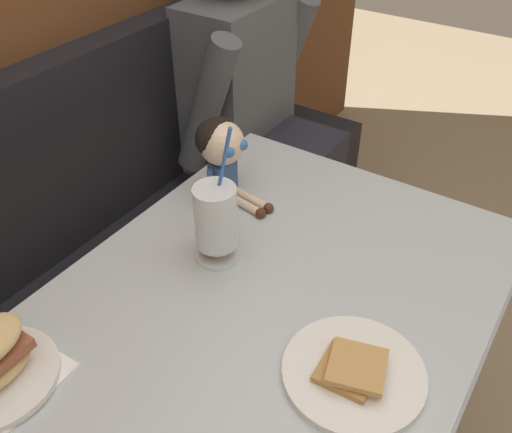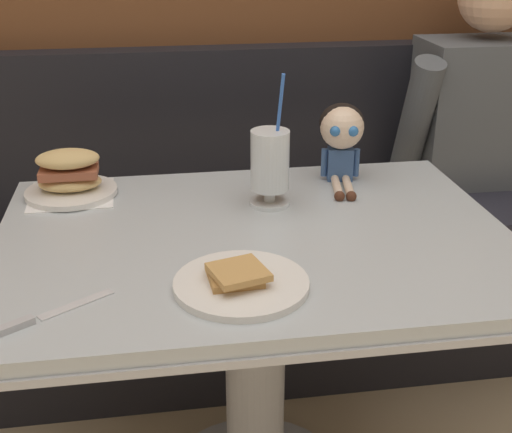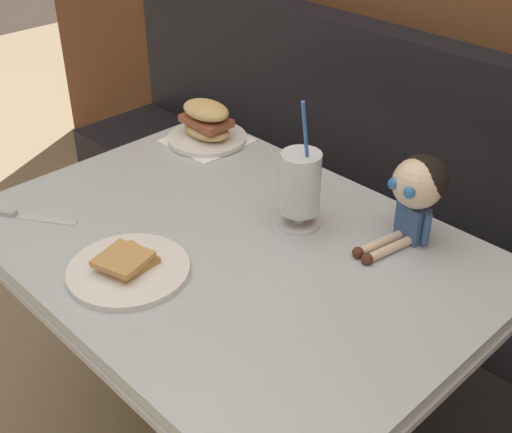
{
  "view_description": "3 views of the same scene",
  "coord_description": "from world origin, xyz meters",
  "px_view_note": "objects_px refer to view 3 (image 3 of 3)",
  "views": [
    {
      "loc": [
        -0.65,
        -0.23,
        1.55
      ],
      "look_at": [
        0.09,
        0.26,
        0.86
      ],
      "focal_mm": 39.11,
      "sensor_mm": 36.0,
      "label": 1
    },
    {
      "loc": [
        -0.2,
        -1.12,
        1.36
      ],
      "look_at": [
        0.0,
        0.19,
        0.78
      ],
      "focal_mm": 47.72,
      "sensor_mm": 36.0,
      "label": 2
    },
    {
      "loc": [
        0.91,
        -0.62,
        1.58
      ],
      "look_at": [
        0.07,
        0.19,
        0.83
      ],
      "focal_mm": 47.39,
      "sensor_mm": 36.0,
      "label": 3
    }
  ],
  "objects_px": {
    "milkshake_glass": "(300,186)",
    "seated_doll": "(417,188)",
    "toast_plate": "(128,268)",
    "butter_knife": "(12,214)",
    "sandwich_plate": "(207,126)"
  },
  "relations": [
    {
      "from": "milkshake_glass",
      "to": "sandwich_plate",
      "type": "bearing_deg",
      "value": 164.49
    },
    {
      "from": "butter_knife",
      "to": "seated_doll",
      "type": "xyz_separation_m",
      "value": [
        0.69,
        0.58,
        0.12
      ]
    },
    {
      "from": "toast_plate",
      "to": "milkshake_glass",
      "type": "relative_size",
      "value": 0.79
    },
    {
      "from": "butter_knife",
      "to": "seated_doll",
      "type": "distance_m",
      "value": 0.91
    },
    {
      "from": "toast_plate",
      "to": "milkshake_glass",
      "type": "distance_m",
      "value": 0.41
    },
    {
      "from": "milkshake_glass",
      "to": "seated_doll",
      "type": "relative_size",
      "value": 1.39
    },
    {
      "from": "milkshake_glass",
      "to": "toast_plate",
      "type": "bearing_deg",
      "value": -107.64
    },
    {
      "from": "toast_plate",
      "to": "sandwich_plate",
      "type": "relative_size",
      "value": 1.14
    },
    {
      "from": "toast_plate",
      "to": "seated_doll",
      "type": "xyz_separation_m",
      "value": [
        0.33,
        0.51,
        0.12
      ]
    },
    {
      "from": "milkshake_glass",
      "to": "seated_doll",
      "type": "height_order",
      "value": "milkshake_glass"
    },
    {
      "from": "milkshake_glass",
      "to": "sandwich_plate",
      "type": "distance_m",
      "value": 0.49
    },
    {
      "from": "milkshake_glass",
      "to": "seated_doll",
      "type": "distance_m",
      "value": 0.25
    },
    {
      "from": "milkshake_glass",
      "to": "butter_knife",
      "type": "height_order",
      "value": "milkshake_glass"
    },
    {
      "from": "seated_doll",
      "to": "butter_knife",
      "type": "bearing_deg",
      "value": -140.02
    },
    {
      "from": "toast_plate",
      "to": "milkshake_glass",
      "type": "bearing_deg",
      "value": 72.36
    }
  ]
}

